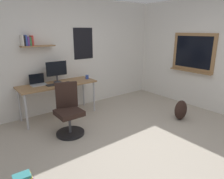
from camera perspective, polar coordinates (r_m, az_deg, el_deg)
ground_plane at (r=3.57m, az=9.18°, el=-15.51°), size 5.20×5.20×0.00m
wall_back at (r=5.04m, az=-11.16°, el=9.59°), size 5.00×0.30×2.60m
wall_right at (r=5.17m, az=28.75°, el=8.05°), size 0.22×5.00×2.60m
desk at (r=4.58m, az=-14.92°, el=0.77°), size 1.65×0.60×0.76m
office_chair at (r=3.86m, az=-12.05°, el=-6.31°), size 0.52×0.54×0.95m
laptop at (r=4.56m, az=-20.05°, el=1.90°), size 0.31×0.21×0.23m
monitor_primary at (r=4.61m, az=-15.24°, el=5.21°), size 0.46×0.17×0.46m
keyboard at (r=4.46m, az=-15.58°, el=1.40°), size 0.37×0.13×0.02m
computer_mouse at (r=4.57m, az=-12.35°, el=2.06°), size 0.10×0.06×0.03m
coffee_mug at (r=4.85m, az=-7.00°, el=3.49°), size 0.08×0.08×0.09m
backpack at (r=4.64m, az=18.70°, el=-5.45°), size 0.32×0.22×0.43m
book_stack_on_floor at (r=3.03m, az=-23.67°, el=-21.97°), size 0.24×0.19×0.12m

